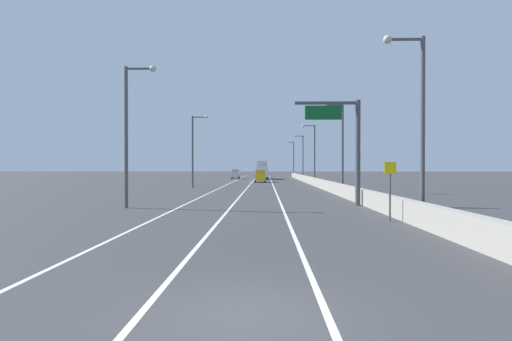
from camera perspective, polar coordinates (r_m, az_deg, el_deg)
The scene contains 18 objects.
ground_plane at distance 71.71m, azimuth 1.00°, elevation -1.66°, with size 320.00×320.00×0.00m, color #38383A.
lane_stripe_left at distance 62.98m, azimuth -4.05°, elevation -1.97°, with size 0.16×130.00×0.00m, color silver.
lane_stripe_center at distance 62.76m, azimuth -0.87°, elevation -1.98°, with size 0.16×130.00×0.00m, color silver.
lane_stripe_right at distance 62.72m, azimuth 2.33°, elevation -1.98°, with size 0.16×130.00×0.00m, color silver.
jersey_barrier_right at distance 48.24m, azimuth 9.87°, elevation -2.09°, with size 0.60×120.00×1.10m, color #9E998E.
overhead_sign_gantry at distance 30.27m, azimuth 12.47°, elevation 4.24°, with size 4.68×0.36×7.50m.
speed_advisory_sign at distance 21.97m, azimuth 17.96°, elevation -2.11°, with size 0.60×0.11×3.00m.
lamp_post_right_near at distance 22.92m, azimuth 21.31°, elevation 7.32°, with size 2.14×0.44×9.49m.
lamp_post_right_second at distance 44.65m, azimuth 11.48°, elevation 4.03°, with size 2.14×0.44×9.49m.
lamp_post_right_third at distance 66.82m, azimuth 7.83°, elevation 2.88°, with size 2.14×0.44×9.49m.
lamp_post_right_fourth at distance 89.19m, azimuth 6.30°, elevation 2.29°, with size 2.14×0.44×9.49m.
lamp_post_right_fifth at distance 111.55m, azimuth 5.06°, elevation 1.94°, with size 2.14×0.44×9.49m.
lamp_post_left_near at distance 28.95m, azimuth -16.92°, elevation 5.91°, with size 2.14×0.44×9.49m.
lamp_post_left_mid at distance 55.21m, azimuth -8.44°, elevation 3.37°, with size 2.14×0.44×9.49m.
car_yellow_0 at distance 73.24m, azimuth 0.59°, elevation -0.78°, with size 1.93×4.72×2.15m.
car_green_1 at distance 101.59m, azimuth 0.84°, elevation -0.48°, with size 1.90×4.70×1.89m.
car_silver_2 at distance 94.53m, azimuth -2.83°, elevation -0.49°, with size 1.85×4.31×2.12m.
box_truck at distance 91.07m, azimuth 0.84°, elevation -0.03°, with size 2.56×9.61×4.06m.
Camera 1 is at (0.35, -7.65, 2.77)m, focal length 29.08 mm.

